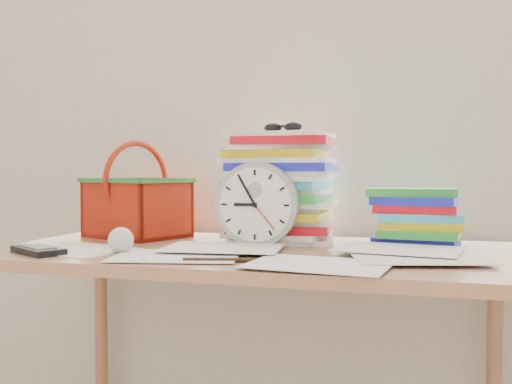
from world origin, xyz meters
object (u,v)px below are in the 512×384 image
(paper_stack, at_px, (280,187))
(calculator, at_px, (38,250))
(clock, at_px, (257,204))
(basket, at_px, (137,190))
(desk, at_px, (254,276))
(book_stack, at_px, (417,217))

(paper_stack, bearing_deg, calculator, -140.68)
(clock, height_order, basket, basket)
(basket, height_order, calculator, basket)
(desk, bearing_deg, clock, 95.80)
(clock, bearing_deg, book_stack, 19.04)
(book_stack, xyz_separation_m, basket, (-0.86, -0.04, 0.07))
(desk, distance_m, book_stack, 0.50)
(desk, distance_m, clock, 0.20)
(desk, xyz_separation_m, basket, (-0.44, 0.17, 0.23))
(calculator, bearing_deg, clock, 59.58)
(clock, bearing_deg, basket, 165.49)
(book_stack, height_order, basket, basket)
(paper_stack, height_order, clock, paper_stack)
(desk, distance_m, basket, 0.52)
(paper_stack, relative_size, basket, 1.09)
(basket, bearing_deg, book_stack, 24.45)
(clock, distance_m, basket, 0.45)
(desk, height_order, paper_stack, paper_stack)
(basket, xyz_separation_m, calculator, (-0.07, -0.41, -0.14))
(paper_stack, distance_m, book_stack, 0.41)
(clock, relative_size, basket, 0.79)
(desk, relative_size, calculator, 8.55)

